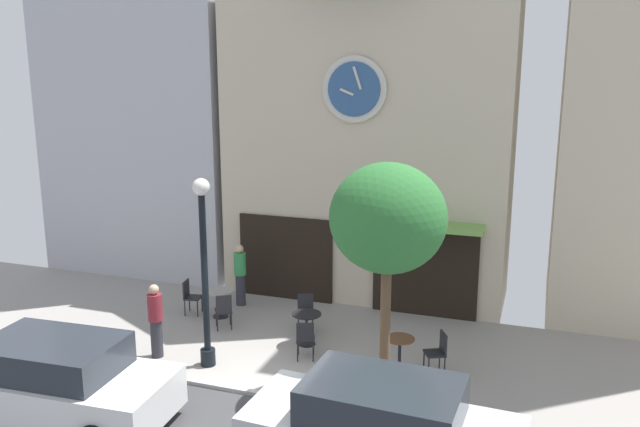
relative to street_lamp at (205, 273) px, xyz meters
name	(u,v)px	position (x,y,z in m)	size (l,w,h in m)	color
ground_plane	(239,413)	(1.50, -1.56, -2.09)	(24.96, 12.03, 0.13)	gray
clock_building	(369,93)	(1.93, 5.72, 3.49)	(7.64, 3.90, 10.74)	beige
neighbor_building_left	(151,57)	(-5.14, 6.26, 4.46)	(6.05, 3.64, 13.05)	#B2B2BC
street_lamp	(205,273)	(0.00, 0.00, 0.00)	(0.36, 0.36, 4.07)	black
street_tree	(388,220)	(3.85, 0.09, 1.43)	(2.21, 1.99, 4.57)	brown
cafe_table_center	(220,298)	(-1.04, 2.55, -1.56)	(0.72, 0.72, 0.72)	black
cafe_table_center_right	(307,323)	(1.63, 1.69, -1.54)	(0.68, 0.68, 0.76)	black
cafe_table_near_curb	(400,349)	(3.95, 1.04, -1.57)	(0.62, 0.62, 0.76)	black
cafe_chair_outer	(305,337)	(1.89, 0.91, -1.54)	(0.51, 0.51, 0.90)	black
cafe_chair_mid_row	(224,309)	(-0.57, 1.85, -1.54)	(0.55, 0.55, 0.90)	black
cafe_chair_under_awning	(439,350)	(4.72, 1.24, -1.54)	(0.54, 0.54, 0.90)	black
cafe_chair_corner	(190,294)	(-1.87, 2.47, -1.54)	(0.46, 0.46, 0.90)	black
cafe_chair_right_end	(305,310)	(1.32, 2.45, -1.54)	(0.51, 0.51, 0.90)	black
pedestrian_green	(240,274)	(-0.93, 3.50, -1.21)	(0.45, 0.45, 1.67)	#2D2D38
pedestrian_maroon	(156,320)	(-1.26, 0.00, -1.21)	(0.45, 0.45, 1.67)	#2D2D38
parked_car_white	(54,381)	(-1.49, -2.88, -1.31)	(4.40, 2.22, 1.55)	white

